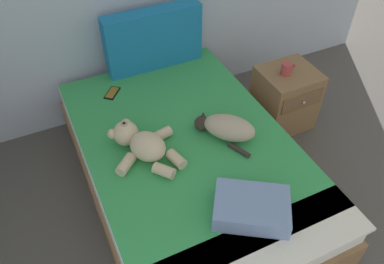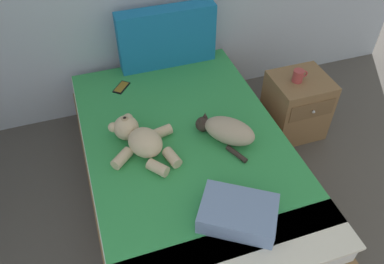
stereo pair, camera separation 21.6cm
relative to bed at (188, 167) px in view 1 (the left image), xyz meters
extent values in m
cube|color=olive|center=(0.00, 0.00, -0.09)|extent=(1.32, 2.02, 0.28)
cube|color=white|center=(0.00, 0.00, 0.13)|extent=(1.28, 1.96, 0.17)
cube|color=green|center=(0.00, 0.06, 0.23)|extent=(1.27, 1.82, 0.02)
cube|color=silver|center=(0.00, -0.85, 0.23)|extent=(1.27, 0.32, 0.02)
cube|color=#1972AD|center=(0.14, 0.91, 0.47)|extent=(0.76, 0.14, 0.47)
ellipsoid|color=tan|center=(0.27, -0.06, 0.31)|extent=(0.37, 0.38, 0.15)
sphere|color=#332823|center=(0.14, 0.08, 0.29)|extent=(0.10, 0.10, 0.10)
cone|color=#332823|center=(0.12, 0.06, 0.35)|extent=(0.04, 0.04, 0.04)
cone|color=#332823|center=(0.16, 0.09, 0.35)|extent=(0.04, 0.04, 0.04)
cylinder|color=#332823|center=(0.26, -0.21, 0.25)|extent=(0.09, 0.16, 0.03)
ellipsoid|color=#332823|center=(0.23, 0.03, 0.26)|extent=(0.11, 0.11, 0.04)
ellipsoid|color=beige|center=(-0.27, 0.00, 0.32)|extent=(0.28, 0.30, 0.16)
sphere|color=beige|center=(-0.35, 0.17, 0.32)|extent=(0.16, 0.16, 0.16)
sphere|color=tan|center=(-0.35, 0.17, 0.37)|extent=(0.06, 0.06, 0.06)
sphere|color=black|center=(-0.35, 0.17, 0.40)|extent=(0.02, 0.02, 0.02)
sphere|color=beige|center=(-0.43, 0.19, 0.33)|extent=(0.06, 0.06, 0.06)
sphere|color=beige|center=(-0.32, 0.25, 0.33)|extent=(0.06, 0.06, 0.06)
cylinder|color=beige|center=(-0.43, -0.04, 0.27)|extent=(0.15, 0.15, 0.07)
cylinder|color=beige|center=(-0.24, -0.18, 0.27)|extent=(0.14, 0.14, 0.07)
cylinder|color=beige|center=(-0.14, 0.11, 0.27)|extent=(0.15, 0.10, 0.07)
cylinder|color=beige|center=(-0.14, -0.13, 0.27)|extent=(0.10, 0.14, 0.07)
cube|color=black|center=(-0.29, 0.70, 0.24)|extent=(0.15, 0.16, 0.01)
cube|color=olive|center=(-0.29, 0.70, 0.25)|extent=(0.13, 0.14, 0.00)
cube|color=#728CB7|center=(0.08, -0.64, 0.29)|extent=(0.49, 0.45, 0.11)
cube|color=olive|center=(1.02, 0.31, 0.03)|extent=(0.43, 0.39, 0.52)
cube|color=brown|center=(1.02, 0.11, 0.14)|extent=(0.37, 0.01, 0.14)
sphere|color=#B2B2B7|center=(1.02, 0.09, 0.14)|extent=(0.02, 0.02, 0.02)
cylinder|color=#B23F3F|center=(0.97, 0.31, 0.33)|extent=(0.08, 0.08, 0.09)
torus|color=#B23F3F|center=(1.02, 0.31, 0.33)|extent=(0.06, 0.01, 0.06)
camera|label=1|loc=(-0.72, -1.59, 2.02)|focal=36.09mm
camera|label=2|loc=(-0.52, -1.67, 2.02)|focal=36.09mm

